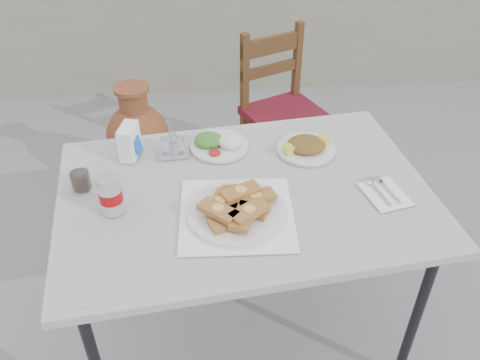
{
  "coord_description": "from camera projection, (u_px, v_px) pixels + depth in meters",
  "views": [
    {
      "loc": [
        -0.05,
        -1.46,
        2.0
      ],
      "look_at": [
        0.08,
        0.05,
        0.84
      ],
      "focal_mm": 38.0,
      "sensor_mm": 36.0,
      "label": 1
    }
  ],
  "objects": [
    {
      "name": "ground",
      "position": [
        223.0,
        329.0,
        2.37
      ],
      "size": [
        80.0,
        80.0,
        0.0
      ],
      "primitive_type": "plane",
      "color": "slate",
      "rests_on": "ground"
    },
    {
      "name": "cafe_table",
      "position": [
        245.0,
        202.0,
        1.91
      ],
      "size": [
        1.46,
        1.08,
        0.83
      ],
      "rotation": [
        0.0,
        0.0,
        0.12
      ],
      "color": "black",
      "rests_on": "ground"
    },
    {
      "name": "pide_plate",
      "position": [
        237.0,
        207.0,
        1.74
      ],
      "size": [
        0.41,
        0.41,
        0.08
      ],
      "rotation": [
        0.0,
        0.0,
        -0.04
      ],
      "color": "white",
      "rests_on": "cafe_table"
    },
    {
      "name": "salad_rice_plate",
      "position": [
        219.0,
        143.0,
        2.08
      ],
      "size": [
        0.24,
        0.24,
        0.06
      ],
      "color": "silver",
      "rests_on": "cafe_table"
    },
    {
      "name": "salad_chopped_plate",
      "position": [
        306.0,
        146.0,
        2.07
      ],
      "size": [
        0.24,
        0.24,
        0.05
      ],
      "color": "silver",
      "rests_on": "cafe_table"
    },
    {
      "name": "soda_can",
      "position": [
        110.0,
        194.0,
        1.74
      ],
      "size": [
        0.08,
        0.08,
        0.15
      ],
      "color": "silver",
      "rests_on": "cafe_table"
    },
    {
      "name": "cola_glass",
      "position": [
        80.0,
        177.0,
        1.86
      ],
      "size": [
        0.08,
        0.08,
        0.11
      ],
      "color": "white",
      "rests_on": "cafe_table"
    },
    {
      "name": "napkin_holder",
      "position": [
        129.0,
        142.0,
        2.01
      ],
      "size": [
        0.09,
        0.12,
        0.14
      ],
      "rotation": [
        0.0,
        0.0,
        -0.23
      ],
      "color": "white",
      "rests_on": "cafe_table"
    },
    {
      "name": "condiment_caddy",
      "position": [
        173.0,
        147.0,
        2.04
      ],
      "size": [
        0.13,
        0.11,
        0.09
      ],
      "rotation": [
        0.0,
        0.0,
        0.07
      ],
      "color": "silver",
      "rests_on": "cafe_table"
    },
    {
      "name": "cutlery_napkin",
      "position": [
        383.0,
        191.0,
        1.86
      ],
      "size": [
        0.18,
        0.21,
        0.01
      ],
      "rotation": [
        0.0,
        0.0,
        0.24
      ],
      "color": "white",
      "rests_on": "cafe_table"
    },
    {
      "name": "chair",
      "position": [
        283.0,
        111.0,
        3.0
      ],
      "size": [
        0.56,
        0.56,
        0.95
      ],
      "rotation": [
        0.0,
        0.0,
        0.42
      ],
      "color": "#3D2110",
      "rests_on": "ground"
    },
    {
      "name": "terracotta_urn",
      "position": [
        139.0,
        141.0,
        3.06
      ],
      "size": [
        0.39,
        0.39,
        0.68
      ],
      "color": "brown",
      "rests_on": "ground"
    },
    {
      "name": "back_wall",
      "position": [
        203.0,
        15.0,
        3.98
      ],
      "size": [
        6.0,
        0.25,
        1.2
      ],
      "primitive_type": "cube",
      "color": "gray",
      "rests_on": "ground"
    }
  ]
}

